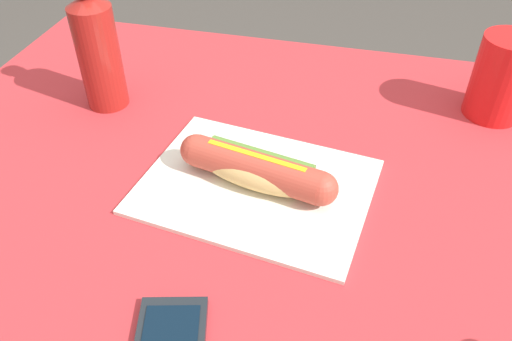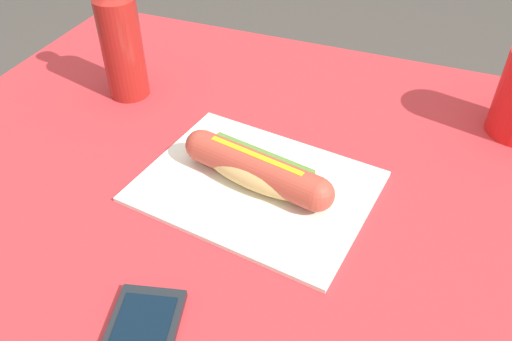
% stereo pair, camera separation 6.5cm
% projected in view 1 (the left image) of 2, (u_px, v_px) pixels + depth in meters
% --- Properties ---
extents(dining_table, '(1.00, 0.94, 0.78)m').
position_uv_depth(dining_table, '(235.00, 282.00, 0.74)').
color(dining_table, brown).
rests_on(dining_table, ground).
extents(paper_wrapper, '(0.32, 0.26, 0.01)m').
position_uv_depth(paper_wrapper, '(256.00, 186.00, 0.67)').
color(paper_wrapper, silver).
rests_on(paper_wrapper, dining_table).
extents(hot_dog, '(0.21, 0.08, 0.05)m').
position_uv_depth(hot_dog, '(256.00, 169.00, 0.65)').
color(hot_dog, '#DBB26B').
rests_on(hot_dog, paper_wrapper).
extents(soda_bottle, '(0.06, 0.06, 0.21)m').
position_uv_depth(soda_bottle, '(98.00, 49.00, 0.77)').
color(soda_bottle, maroon).
rests_on(soda_bottle, dining_table).
extents(drinking_cup, '(0.09, 0.09, 0.13)m').
position_uv_depth(drinking_cup, '(502.00, 78.00, 0.76)').
color(drinking_cup, red).
rests_on(drinking_cup, dining_table).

